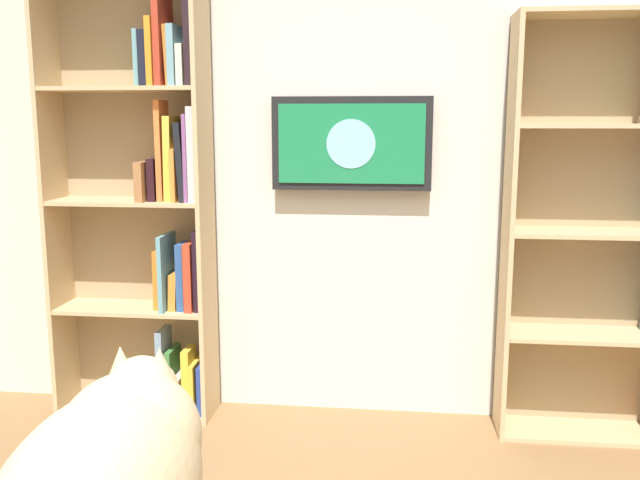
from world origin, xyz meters
TOP-DOWN VIEW (x-y plane):
  - wall_back at (0.00, -2.23)m, footprint 4.52×0.06m
  - bookshelf_left at (-1.24, -2.06)m, footprint 0.87×0.28m
  - bookshelf_right at (1.03, -2.06)m, footprint 0.80×0.28m
  - wall_mounted_tv at (0.04, -2.15)m, footprint 0.78×0.07m

SIDE VIEW (x-z plane):
  - bookshelf_left at x=-1.24m, z-range 0.01..1.99m
  - bookshelf_right at x=1.03m, z-range 0.00..2.21m
  - wall_back at x=0.00m, z-range 0.00..2.70m
  - wall_mounted_tv at x=0.04m, z-range 1.17..1.62m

